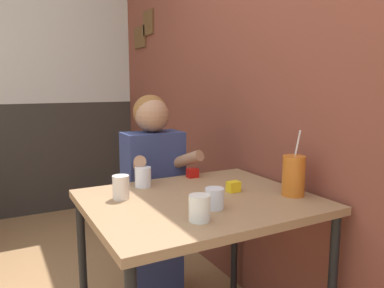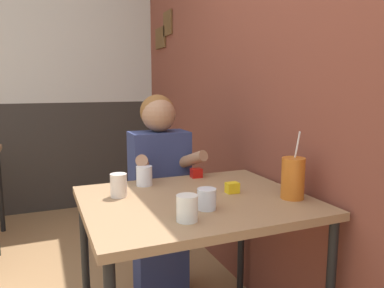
# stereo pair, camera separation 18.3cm
# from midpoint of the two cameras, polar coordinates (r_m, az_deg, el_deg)

# --- Properties ---
(brick_wall_right) EXTENTS (0.08, 4.73, 2.70)m
(brick_wall_right) POSITION_cam_midpoint_polar(r_m,az_deg,el_deg) (2.86, -1.83, 10.45)
(brick_wall_right) COLOR brown
(brick_wall_right) RESTS_ON ground_plane
(main_table) EXTENTS (1.00, 0.83, 0.77)m
(main_table) POSITION_cam_midpoint_polar(r_m,az_deg,el_deg) (1.74, -1.91, -10.47)
(main_table) COLOR #93704C
(main_table) RESTS_ON ground_plane
(person_seated) EXTENTS (0.42, 0.40, 1.22)m
(person_seated) POSITION_cam_midpoint_polar(r_m,az_deg,el_deg) (2.26, -8.23, -7.44)
(person_seated) COLOR navy
(person_seated) RESTS_ON ground_plane
(cocktail_pitcher) EXTENTS (0.10, 0.10, 0.31)m
(cocktail_pitcher) POSITION_cam_midpoint_polar(r_m,az_deg,el_deg) (1.77, 12.38, -4.76)
(cocktail_pitcher) COLOR #C6661E
(cocktail_pitcher) RESTS_ON main_table
(glass_near_pitcher) EXTENTS (0.08, 0.08, 0.10)m
(glass_near_pitcher) POSITION_cam_midpoint_polar(r_m,az_deg,el_deg) (1.91, -10.23, -5.00)
(glass_near_pitcher) COLOR silver
(glass_near_pitcher) RESTS_ON main_table
(glass_center) EXTENTS (0.08, 0.08, 0.10)m
(glass_center) POSITION_cam_midpoint_polar(r_m,az_deg,el_deg) (1.42, -2.59, -9.79)
(glass_center) COLOR silver
(glass_center) RESTS_ON main_table
(glass_far_side) EXTENTS (0.08, 0.08, 0.11)m
(glass_far_side) POSITION_cam_midpoint_polar(r_m,az_deg,el_deg) (1.74, -13.80, -6.46)
(glass_far_side) COLOR silver
(glass_far_side) RESTS_ON main_table
(glass_by_brick) EXTENTS (0.08, 0.08, 0.09)m
(glass_by_brick) POSITION_cam_midpoint_polar(r_m,az_deg,el_deg) (1.56, 0.05, -8.34)
(glass_by_brick) COLOR silver
(glass_by_brick) RESTS_ON main_table
(condiment_ketchup) EXTENTS (0.06, 0.04, 0.05)m
(condiment_ketchup) POSITION_cam_midpoint_polar(r_m,az_deg,el_deg) (2.07, -2.46, -4.47)
(condiment_ketchup) COLOR #B7140F
(condiment_ketchup) RESTS_ON main_table
(condiment_mustard) EXTENTS (0.06, 0.04, 0.05)m
(condiment_mustard) POSITION_cam_midpoint_polar(r_m,az_deg,el_deg) (1.81, 3.45, -6.53)
(condiment_mustard) COLOR yellow
(condiment_mustard) RESTS_ON main_table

